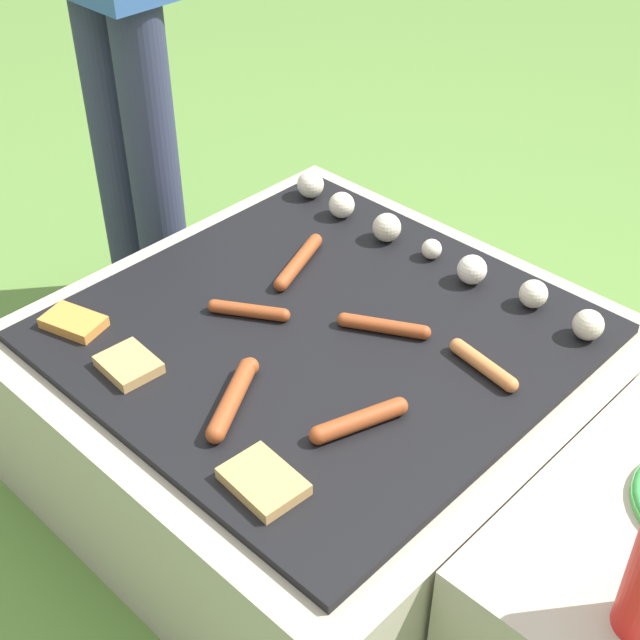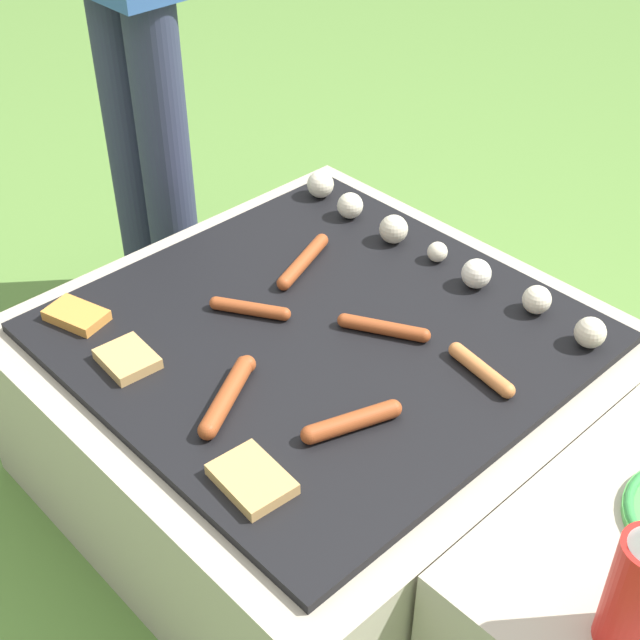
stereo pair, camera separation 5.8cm
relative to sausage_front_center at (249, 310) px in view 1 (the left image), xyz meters
The scene contains 12 objects.
ground_plane 0.42m from the sausage_front_center, 27.57° to the left, with size 14.00×14.00×0.00m, color #567F38.
grill 0.25m from the sausage_front_center, 27.57° to the left, with size 0.94×0.94×0.38m.
sausage_front_center is the anchor object (origin of this frame).
sausage_mid_left 0.35m from the sausage_front_center, 12.58° to the right, with size 0.08×0.17×0.03m.
sausage_back_right 0.24m from the sausage_front_center, 48.60° to the right, with size 0.12×0.18×0.03m.
sausage_back_center 0.25m from the sausage_front_center, 33.07° to the left, with size 0.15×0.10×0.03m.
sausage_mid_right 0.18m from the sausage_front_center, 104.61° to the left, with size 0.09×0.19×0.03m.
sausage_front_left 0.44m from the sausage_front_center, 23.18° to the left, with size 0.15×0.05×0.03m.
bread_slice_right 0.32m from the sausage_front_center, 130.33° to the right, with size 0.12×0.10×0.02m.
bread_slice_center 0.25m from the sausage_front_center, 98.51° to the right, with size 0.11×0.09×0.02m.
bread_slice_left 0.42m from the sausage_front_center, 39.50° to the right, with size 0.13×0.10×0.02m.
mushroom_row 0.40m from the sausage_front_center, 74.49° to the left, with size 0.77×0.08×0.06m.
Camera 1 is at (0.88, -0.92, 1.38)m, focal length 50.00 mm.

